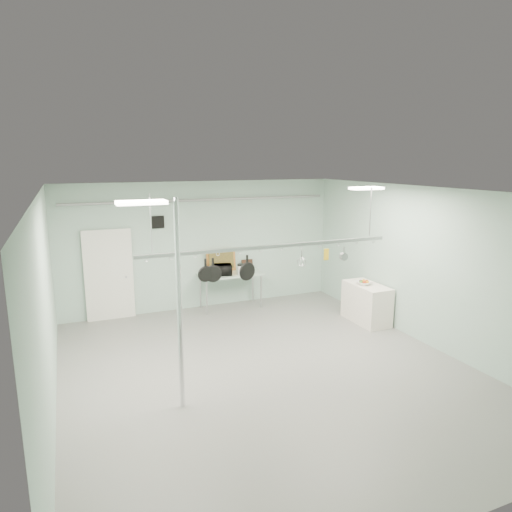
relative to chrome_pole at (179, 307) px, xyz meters
name	(u,v)px	position (x,y,z in m)	size (l,w,h in m)	color
floor	(267,370)	(1.70, 0.60, -1.60)	(8.00, 8.00, 0.00)	gray
ceiling	(268,192)	(1.70, 0.60, 1.59)	(7.00, 8.00, 0.02)	silver
back_wall	(203,245)	(1.70, 4.59, 0.00)	(7.00, 0.02, 3.20)	#A0C0B5
right_wall	(425,266)	(5.19, 0.60, 0.00)	(0.02, 8.00, 3.20)	#A0C0B5
door	(109,276)	(-0.60, 4.54, -0.55)	(1.10, 0.10, 2.20)	silver
wall_vent	(158,222)	(0.60, 4.57, 0.65)	(0.30, 0.04, 0.30)	black
conduit_pipe	(203,200)	(1.70, 4.50, 1.15)	(0.07, 0.07, 6.60)	gray
chrome_pole	(179,307)	(0.00, 0.00, 0.00)	(0.08, 0.08, 3.20)	silver
prep_table	(231,276)	(2.30, 4.20, -0.77)	(1.60, 0.70, 0.91)	#A0BDAF
side_cabinet	(366,303)	(4.85, 2.00, -1.15)	(0.60, 1.20, 0.90)	white
pot_rack	(271,245)	(1.90, 0.90, 0.63)	(4.80, 0.06, 1.00)	#B7B7BC
light_panel_left	(141,203)	(-0.50, -0.20, 1.56)	(0.65, 0.30, 0.05)	white
light_panel_right	(366,188)	(4.10, 1.20, 1.56)	(0.65, 0.30, 0.05)	white
microwave	(222,270)	(2.04, 4.13, -0.56)	(0.48, 0.33, 0.27)	black
coffee_canister	(241,270)	(2.50, 4.02, -0.58)	(0.16, 0.16, 0.22)	white
painting_large	(221,260)	(2.15, 4.50, -0.41)	(0.78, 0.05, 0.58)	#BF7233
painting_small	(247,264)	(2.87, 4.50, -0.57)	(0.30, 0.04, 0.25)	black
fruit_bowl	(364,283)	(4.77, 2.02, -0.66)	(0.34, 0.34, 0.08)	white
skillet_left	(205,269)	(0.68, 0.90, 0.30)	(0.27, 0.06, 0.38)	black
skillet_mid	(213,270)	(0.81, 0.90, 0.28)	(0.29, 0.06, 0.41)	black
skillet_right	(247,268)	(1.43, 0.90, 0.26)	(0.33, 0.06, 0.45)	black
whisk	(302,258)	(2.52, 0.90, 0.34)	(0.16, 0.16, 0.28)	#A6A7AB
grater	(326,254)	(3.04, 0.90, 0.37)	(0.10, 0.02, 0.24)	gold
saucepan	(344,254)	(3.43, 0.90, 0.35)	(0.15, 0.09, 0.27)	#A8A7AC
fruit_cluster	(364,281)	(4.77, 2.02, -0.62)	(0.24, 0.24, 0.09)	#B52E10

